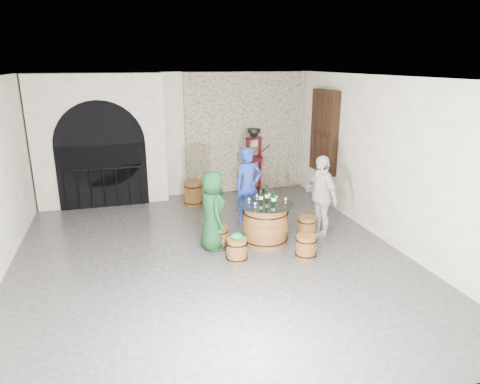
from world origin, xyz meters
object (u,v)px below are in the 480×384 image
object	(u,v)px
person_white	(321,196)
corking_press	(254,156)
barrel_stool_near_left	(237,250)
barrel_stool_near_right	(306,246)
person_blue	(248,186)
wine_bottle_center	(274,198)
wine_bottle_left	(261,196)
wine_bottle_right	(267,194)
side_barrel	(193,193)
barrel_table	(265,224)
barrel_stool_far	(251,217)
person_green	(213,211)
barrel_stool_left	(218,237)
barrel_stool_right	(307,227)

from	to	relation	value
person_white	corking_press	bearing A→B (deg)	177.22
barrel_stool_near_left	barrel_stool_near_right	bearing A→B (deg)	-9.34
person_blue	wine_bottle_center	xyz separation A→B (m)	(0.12, -1.26, 0.12)
barrel_stool_near_right	wine_bottle_center	size ratio (longest dim) A/B	1.32
wine_bottle_left	wine_bottle_right	size ratio (longest dim) A/B	1.00
barrel_stool_near_left	wine_bottle_right	size ratio (longest dim) A/B	1.32
side_barrel	barrel_table	bearing A→B (deg)	-70.67
person_white	barrel_stool_near_right	bearing A→B (deg)	-47.07
barrel_stool_far	side_barrel	bearing A→B (deg)	118.41
person_green	side_barrel	world-z (taller)	person_green
wine_bottle_right	person_green	bearing A→B (deg)	-175.80
barrel_stool_left	person_white	bearing A→B (deg)	1.92
barrel_stool_left	person_white	xyz separation A→B (m)	(2.17, 0.07, 0.63)
wine_bottle_center	barrel_stool_left	bearing A→B (deg)	171.84
wine_bottle_right	side_barrel	xyz separation A→B (m)	(-1.03, 2.56, -0.66)
barrel_table	barrel_stool_far	bearing A→B (deg)	89.68
barrel_stool_near_right	side_barrel	distance (m)	3.79
barrel_stool_far	person_blue	xyz separation A→B (m)	(0.00, 0.23, 0.64)
person_blue	person_white	distance (m)	1.60
side_barrel	barrel_stool_far	bearing A→B (deg)	-61.59
barrel_stool_far	wine_bottle_left	world-z (taller)	wine_bottle_left
person_blue	wine_bottle_left	bearing A→B (deg)	-102.53
person_green	wine_bottle_center	size ratio (longest dim) A/B	4.72
barrel_stool_right	barrel_stool_near_right	bearing A→B (deg)	-115.27
barrel_stool_right	corking_press	xyz separation A→B (m)	(-0.09, 3.31, 0.80)
barrel_stool_left	person_blue	xyz separation A→B (m)	(0.95, 1.11, 0.64)
barrel_stool_near_left	wine_bottle_center	bearing A→B (deg)	29.60
barrel_stool_near_right	person_green	size ratio (longest dim) A/B	0.28
person_green	wine_bottle_left	xyz separation A→B (m)	(0.96, 0.01, 0.20)
corking_press	wine_bottle_center	bearing A→B (deg)	-108.83
barrel_stool_far	barrel_stool_near_right	xyz separation A→B (m)	(0.51, -1.73, 0.00)
barrel_stool_far	wine_bottle_center	xyz separation A→B (m)	(0.12, -1.03, 0.75)
wine_bottle_right	side_barrel	bearing A→B (deg)	111.83
barrel_stool_right	corking_press	size ratio (longest dim) A/B	0.25
wine_bottle_left	wine_bottle_right	xyz separation A→B (m)	(0.15, 0.07, 0.00)
barrel_table	corking_press	distance (m)	3.56
barrel_stool_left	barrel_stool_near_right	distance (m)	1.69
person_white	side_barrel	size ratio (longest dim) A/B	2.68
barrel_stool_right	side_barrel	xyz separation A→B (m)	(-1.89, 2.61, 0.10)
barrel_stool_near_right	wine_bottle_right	size ratio (longest dim) A/B	1.32
side_barrel	wine_bottle_center	bearing A→B (deg)	-69.01
barrel_stool_left	barrel_stool_far	world-z (taller)	same
barrel_table	wine_bottle_right	xyz separation A→B (m)	(0.08, 0.15, 0.55)
barrel_stool_far	wine_bottle_right	xyz separation A→B (m)	(0.07, -0.79, 0.75)
person_white	wine_bottle_left	bearing A→B (deg)	-97.05
barrel_stool_near_left	wine_bottle_left	distance (m)	1.21
side_barrel	barrel_stool_left	bearing A→B (deg)	-89.77
person_blue	barrel_stool_left	bearing A→B (deg)	-139.01
barrel_table	person_green	size ratio (longest dim) A/B	0.71
barrel_stool_right	wine_bottle_center	bearing A→B (deg)	-166.63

